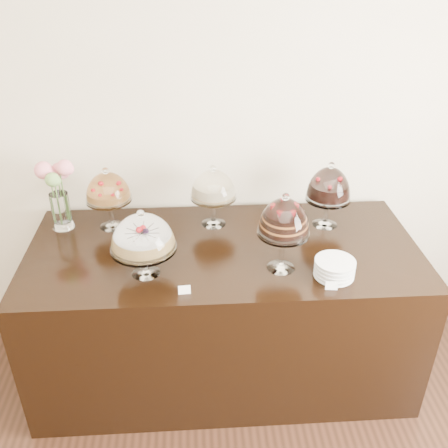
{
  "coord_description": "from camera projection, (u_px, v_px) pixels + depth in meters",
  "views": [
    {
      "loc": [
        -0.07,
        0.09,
        2.42
      ],
      "look_at": [
        0.08,
        2.4,
        1.08
      ],
      "focal_mm": 40.0,
      "sensor_mm": 36.0,
      "label": 1
    }
  ],
  "objects": [
    {
      "name": "cake_stand_sugar_sponge",
      "position": [
        143.0,
        235.0,
        2.48
      ],
      "size": [
        0.34,
        0.34,
        0.37
      ],
      "color": "white",
      "rests_on": "display_counter"
    },
    {
      "name": "plate_stack",
      "position": [
        334.0,
        269.0,
        2.55
      ],
      "size": [
        0.2,
        0.2,
        0.09
      ],
      "color": "white",
      "rests_on": "display_counter"
    },
    {
      "name": "cake_stand_fruit_tart",
      "position": [
        108.0,
        190.0,
        2.89
      ],
      "size": [
        0.27,
        0.27,
        0.38
      ],
      "color": "white",
      "rests_on": "display_counter"
    },
    {
      "name": "display_counter",
      "position": [
        223.0,
        309.0,
        3.03
      ],
      "size": [
        2.2,
        1.0,
        0.9
      ],
      "primitive_type": "cube",
      "color": "black",
      "rests_on": "ground"
    },
    {
      "name": "price_card_left",
      "position": [
        184.0,
        290.0,
        2.44
      ],
      "size": [
        0.06,
        0.02,
        0.04
      ],
      "primitive_type": "cube",
      "rotation": [
        -0.21,
        0.0,
        0.07
      ],
      "color": "white",
      "rests_on": "display_counter"
    },
    {
      "name": "cake_stand_choco_layer",
      "position": [
        284.0,
        220.0,
        2.49
      ],
      "size": [
        0.27,
        0.27,
        0.44
      ],
      "color": "white",
      "rests_on": "display_counter"
    },
    {
      "name": "wall_back",
      "position": [
        204.0,
        113.0,
        2.98
      ],
      "size": [
        5.0,
        0.04,
        3.0
      ],
      "primitive_type": "cube",
      "color": "beige",
      "rests_on": "ground"
    },
    {
      "name": "cake_stand_cheesecake",
      "position": [
        213.0,
        187.0,
        2.92
      ],
      "size": [
        0.27,
        0.27,
        0.38
      ],
      "color": "white",
      "rests_on": "display_counter"
    },
    {
      "name": "price_card_right",
      "position": [
        331.0,
        286.0,
        2.46
      ],
      "size": [
        0.06,
        0.02,
        0.04
      ],
      "primitive_type": "cube",
      "rotation": [
        -0.21,
        0.0,
        -0.12
      ],
      "color": "white",
      "rests_on": "display_counter"
    },
    {
      "name": "cake_stand_dark_choco",
      "position": [
        329.0,
        187.0,
        2.9
      ],
      "size": [
        0.27,
        0.27,
        0.41
      ],
      "color": "white",
      "rests_on": "display_counter"
    },
    {
      "name": "flower_vase",
      "position": [
        58.0,
        189.0,
        2.89
      ],
      "size": [
        0.22,
        0.22,
        0.43
      ],
      "color": "white",
      "rests_on": "display_counter"
    }
  ]
}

